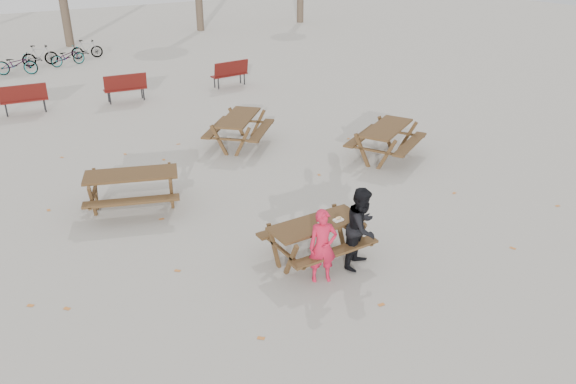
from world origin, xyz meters
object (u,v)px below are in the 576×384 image
food_tray (338,220)px  picnic_table_north (133,191)px  adult (362,228)px  soda_bottle (319,225)px  picnic_table_east (386,142)px  main_picnic_table (316,231)px  child (323,246)px  picnic_table_far (239,131)px

food_tray → picnic_table_north: (-2.62, 4.05, -0.36)m
food_tray → adult: adult is taller
food_tray → soda_bottle: (-0.46, -0.05, 0.05)m
picnic_table_east → picnic_table_north: size_ratio=1.02×
main_picnic_table → adult: (0.58, -0.60, 0.19)m
child → picnic_table_north: (-1.93, 4.53, -0.26)m
soda_bottle → picnic_table_north: soda_bottle is taller
child → picnic_table_east: bearing=62.5°
child → adult: adult is taller
picnic_table_far → child: bearing=-152.0°
soda_bottle → child: child is taller
soda_bottle → picnic_table_east: 5.83m
food_tray → picnic_table_far: picnic_table_far is taller
food_tray → soda_bottle: bearing=-174.4°
food_tray → picnic_table_east: size_ratio=0.09×
picnic_table_north → child: bearing=-47.0°
food_tray → child: size_ratio=0.13×
child → picnic_table_far: 7.18m
picnic_table_far → picnic_table_east: bearing=-91.6°
picnic_table_north → picnic_table_far: picnic_table_far is taller
food_tray → picnic_table_east: (4.19, 3.45, -0.35)m
adult → main_picnic_table: bearing=105.9°
picnic_table_far → adult: bearing=-145.0°
child → adult: bearing=25.9°
soda_bottle → adult: adult is taller
adult → picnic_table_north: (-2.82, 4.50, -0.35)m
food_tray → picnic_table_north: picnic_table_north is taller
food_tray → picnic_table_far: size_ratio=0.09×
picnic_table_east → picnic_table_north: bearing=146.3°
main_picnic_table → child: child is taller
main_picnic_table → picnic_table_east: picnic_table_east is taller
picnic_table_far → soda_bottle: bearing=-151.1°
main_picnic_table → soda_bottle: bearing=-111.9°
soda_bottle → adult: bearing=-31.5°
adult → child: bearing=154.4°
main_picnic_table → picnic_table_far: (1.64, 6.26, -0.16)m
main_picnic_table → picnic_table_far: size_ratio=0.90×
main_picnic_table → adult: size_ratio=1.15×
food_tray → soda_bottle: soda_bottle is taller
soda_bottle → picnic_table_north: size_ratio=0.09×
adult → food_tray: bearing=86.1°
picnic_table_east → picnic_table_far: size_ratio=1.02×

